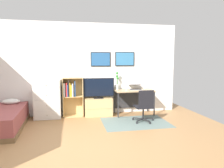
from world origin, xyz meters
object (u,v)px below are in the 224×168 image
office_chair (145,105)px  bamboo_vase (117,82)px  wine_glass (126,86)px  television (98,88)px  desk (133,94)px  tv_stand (98,107)px  laptop (135,87)px  computer_mouse (144,89)px  dresser (48,99)px  bookshelf (71,94)px

office_chair → bamboo_vase: 1.24m
wine_glass → office_chair: bearing=-68.2°
television → desk: (1.05, 0.01, -0.21)m
desk → office_chair: office_chair is taller
tv_stand → bamboo_vase: bearing=9.7°
laptop → computer_mouse: (0.25, -0.11, -0.05)m
bamboo_vase → desk: bearing=-13.6°
office_chair → bamboo_vase: bearing=115.9°
dresser → desk: (2.48, 0.00, 0.06)m
tv_stand → wine_glass: (0.80, -0.18, 0.62)m
dresser → bookshelf: (0.65, 0.06, 0.11)m
dresser → computer_mouse: size_ratio=10.49×
desk → tv_stand: bearing=179.3°
wine_glass → bookshelf: bearing=171.7°
laptop → desk: bearing=-142.8°
bookshelf → computer_mouse: (2.15, -0.13, 0.10)m
dresser → wine_glass: dresser is taller
dresser → computer_mouse: bearing=-1.4°
tv_stand → desk: size_ratio=0.70×
television → desk: 1.07m
computer_mouse → wine_glass: size_ratio=0.58×
bookshelf → desk: (1.82, -0.06, -0.05)m
television → wine_glass: (0.80, -0.16, 0.06)m
television → computer_mouse: 1.38m
tv_stand → computer_mouse: computer_mouse is taller
desk → computer_mouse: (0.33, -0.07, 0.15)m
desk → office_chair: bearing=-87.8°
computer_mouse → wine_glass: wine_glass is taller
dresser → desk: dresser is taller
tv_stand → office_chair: size_ratio=0.93×
tv_stand → office_chair: office_chair is taller
computer_mouse → bamboo_vase: 0.84m
bookshelf → computer_mouse: bearing=-3.5°
dresser → wine_glass: (2.22, -0.16, 0.33)m
dresser → bookshelf: bookshelf is taller
desk → bamboo_vase: 0.60m
dresser → desk: 2.48m
bookshelf → wine_glass: size_ratio=6.25×
dresser → wine_glass: size_ratio=6.06×
desk → wine_glass: size_ratio=6.32×
television → wine_glass: size_ratio=5.09×
computer_mouse → desk: bearing=167.9°
bookshelf → tv_stand: size_ratio=1.41×
computer_mouse → wine_glass: 0.60m
office_chair → computer_mouse: (0.29, 0.83, 0.30)m
desk → laptop: 0.22m
office_chair → wine_glass: (-0.29, 0.73, 0.42)m
computer_mouse → laptop: bearing=155.1°
tv_stand → laptop: 1.26m
bookshelf → television: (0.77, -0.07, 0.15)m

